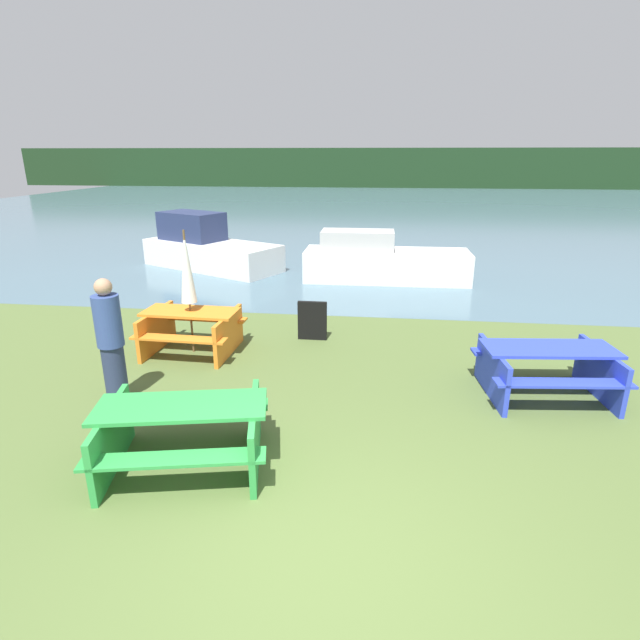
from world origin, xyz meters
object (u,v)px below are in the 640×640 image
picnic_table_green (183,429)px  umbrella_white (187,268)px  picnic_table_blue (547,366)px  person (111,342)px  signboard (312,321)px  boat (382,261)px  picnic_table_orange (192,327)px  boat_second (207,248)px

picnic_table_green → umbrella_white: bearing=109.1°
picnic_table_blue → person: person is taller
signboard → boat: bearing=75.4°
picnic_table_orange → umbrella_white: bearing=-63.4°
picnic_table_green → signboard: 4.30m
picnic_table_blue → picnic_table_orange: bearing=169.8°
picnic_table_blue → boat: boat is taller
picnic_table_green → picnic_table_orange: (-1.15, 3.33, -0.00)m
picnic_table_blue → person: (-6.12, -0.91, 0.44)m
boat → boat_second: 5.50m
picnic_table_orange → signboard: bearing=23.4°
boat → person: bearing=-116.1°
boat_second → person: person is taller
umbrella_white → boat_second: (-2.08, 6.85, -0.93)m
signboard → picnic_table_green: bearing=-101.9°
picnic_table_blue → boat_second: boat_second is taller
picnic_table_green → signboard: bearing=78.1°
picnic_table_blue → signboard: 4.15m
picnic_table_green → person: (-1.55, 1.39, 0.44)m
umbrella_white → person: bearing=-101.7°
umbrella_white → person: size_ratio=1.21×
person → umbrella_white: bearing=78.3°
boat → picnic_table_orange: bearing=-120.3°
signboard → picnic_table_orange: bearing=-156.6°
boat → person: (-3.72, -7.73, 0.37)m
person → picnic_table_orange: bearing=78.3°
umbrella_white → boat_second: 7.22m
boat → picnic_table_blue: bearing=-71.1°
boat_second → boat: bearing=15.7°
picnic_table_blue → umbrella_white: bearing=169.8°
umbrella_white → person: (-0.40, -1.94, -0.63)m
person → boat_second: bearing=100.8°
boat_second → picnic_table_blue: bearing=-18.6°
picnic_table_blue → signboard: picnic_table_blue is taller
boat_second → picnic_table_orange: bearing=-46.4°
picnic_table_green → picnic_table_blue: picnic_table_green is taller
boat_second → umbrella_white: bearing=-46.4°
boat_second → signboard: size_ratio=6.30×
boat → picnic_table_green: bearing=-103.8°
picnic_table_green → person: bearing=138.2°
umbrella_white → picnic_table_orange: bearing=116.6°
umbrella_white → boat_second: umbrella_white is taller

